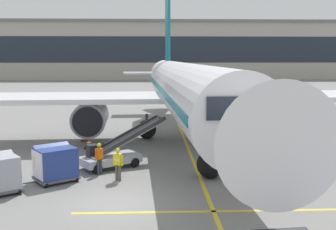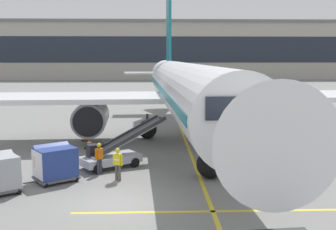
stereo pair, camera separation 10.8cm
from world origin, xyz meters
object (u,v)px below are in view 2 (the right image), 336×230
ground_crew_wingwalker (118,162)px  belt_loader (114,153)px  parked_airplane (187,91)px  safety_cone_engine_keepout (86,136)px  ground_crew_by_loader (99,156)px  safety_cone_nose_mark (90,143)px  ground_crew_by_carts (62,161)px  baggage_cart_lead (55,162)px  ground_crew_marshaller (38,163)px  safety_cone_wingtip (68,150)px

ground_crew_wingwalker → belt_loader: bearing=98.9°
parked_airplane → safety_cone_engine_keepout: (-7.71, 0.02, -3.47)m
belt_loader → ground_crew_by_loader: 1.65m
parked_airplane → belt_loader: (-4.83, -7.68, -2.98)m
ground_crew_by_loader → safety_cone_nose_mark: 6.75m
ground_crew_by_carts → belt_loader: bearing=45.7°
ground_crew_by_loader → safety_cone_engine_keepout: bearing=103.5°
baggage_cart_lead → ground_crew_by_carts: size_ratio=1.54×
ground_crew_marshaller → safety_cone_wingtip: bearing=86.1°
parked_airplane → safety_cone_wingtip: (-8.09, -4.80, -3.46)m
safety_cone_wingtip → safety_cone_nose_mark: safety_cone_nose_mark is taller
baggage_cart_lead → safety_cone_nose_mark: baggage_cart_lead is taller
parked_airplane → ground_crew_by_loader: bearing=-121.0°
baggage_cart_lead → ground_crew_by_loader: bearing=30.1°
parked_airplane → ground_crew_by_loader: (-5.50, -9.18, -2.82)m
ground_crew_by_carts → ground_crew_wingwalker: same height
ground_crew_by_carts → safety_cone_engine_keepout: 10.28m
belt_loader → safety_cone_wingtip: (-3.26, 2.88, -0.48)m
ground_crew_by_carts → safety_cone_wingtip: bearing=98.2°
ground_crew_by_carts → ground_crew_wingwalker: bearing=-4.4°
baggage_cart_lead → ground_crew_by_carts: baggage_cart_lead is taller
baggage_cart_lead → ground_crew_wingwalker: (3.22, -0.05, -0.00)m
safety_cone_nose_mark → ground_crew_by_loader: bearing=-76.9°
ground_crew_by_loader → ground_crew_by_carts: size_ratio=1.00×
ground_crew_by_carts → ground_crew_marshaller: bearing=-168.4°
ground_crew_wingwalker → safety_cone_engine_keepout: size_ratio=2.45×
baggage_cart_lead → safety_cone_nose_mark: bearing=85.7°
ground_crew_by_loader → ground_crew_marshaller: bearing=-156.6°
ground_crew_by_loader → ground_crew_wingwalker: bearing=-48.8°
belt_loader → baggage_cart_lead: size_ratio=1.93×
belt_loader → safety_cone_engine_keepout: bearing=110.5°
ground_crew_by_carts → safety_cone_nose_mark: (0.29, 7.59, -0.62)m
ground_crew_by_carts → ground_crew_wingwalker: 2.93m
ground_crew_by_loader → ground_crew_wingwalker: same height
belt_loader → ground_crew_marshaller: (-3.65, -2.78, 0.16)m
ground_crew_by_carts → safety_cone_wingtip: ground_crew_by_carts is taller
ground_crew_wingwalker → safety_cone_nose_mark: size_ratio=2.26×
ground_crew_by_carts → ground_crew_wingwalker: size_ratio=1.00×
parked_airplane → ground_crew_marshaller: 13.76m
parked_airplane → baggage_cart_lead: parked_airplane is taller
ground_crew_by_carts → safety_cone_nose_mark: size_ratio=2.26×
ground_crew_wingwalker → safety_cone_wingtip: bearing=123.2°
baggage_cart_lead → ground_crew_by_carts: 0.35m
baggage_cart_lead → ground_crew_by_loader: (2.11, 1.22, -0.00)m
belt_loader → safety_cone_engine_keepout: (-2.88, 7.70, -0.49)m
belt_loader → ground_crew_wingwalker: (0.44, -2.77, 0.16)m
belt_loader → safety_cone_nose_mark: bearing=113.5°
belt_loader → safety_cone_nose_mark: 5.53m
ground_crew_wingwalker → safety_cone_wingtip: ground_crew_wingwalker is taller
safety_cone_engine_keepout → ground_crew_by_loader: bearing=-76.5°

